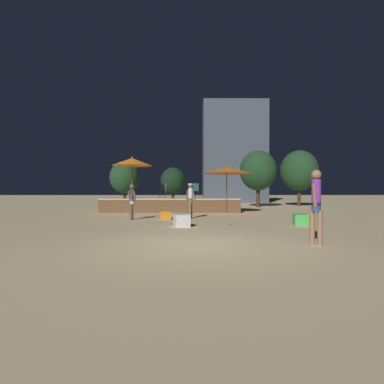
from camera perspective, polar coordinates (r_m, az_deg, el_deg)
The scene contains 18 objects.
ground_plane at distance 7.60m, azimuth 0.24°, elevation -10.14°, with size 120.00×120.00×0.00m, color #D1B784.
wooden_deck at distance 18.65m, azimuth -4.06°, elevation -2.56°, with size 8.31×2.38×0.85m.
patio_umbrella_0 at distance 17.52m, azimuth 6.62°, elevation 4.12°, with size 2.96×2.96×2.75m.
patio_umbrella_1 at distance 17.73m, azimuth -11.35°, elevation 5.64°, with size 2.31×2.31×3.28m.
cube_seat_0 at distance 11.23m, azimuth -1.98°, elevation -5.45°, with size 0.67×0.67×0.46m.
cube_seat_1 at distance 13.93m, azimuth -5.03°, elevation -4.44°, with size 0.56×0.56×0.38m.
cube_seat_2 at distance 12.33m, azimuth 19.93°, elevation -4.99°, with size 0.55×0.55×0.44m.
person_0 at distance 14.21m, azimuth -0.28°, elevation -1.33°, with size 0.51×0.29×1.68m.
person_1 at distance 8.15m, azimuth 22.57°, elevation -1.90°, with size 0.37×0.50×1.90m.
person_2 at distance 13.85m, azimuth -11.35°, elevation -1.69°, with size 0.48×0.30×1.63m.
bistro_chair_0 at distance 18.78m, azimuth -5.53°, elevation 0.53°, with size 0.44×0.45×0.90m.
bistro_chair_1 at distance 17.90m, azimuth 0.82°, elevation 0.53°, with size 0.44×0.44×0.90m.
frisbee_disc at distance 11.59m, azimuth 7.10°, elevation -6.33°, with size 0.25×0.25×0.03m.
background_tree_0 at distance 26.72m, azimuth -12.71°, elevation 2.71°, with size 2.57×2.57×3.82m.
background_tree_1 at distance 26.04m, azimuth 19.74°, elevation 3.85°, with size 3.01×3.01×4.57m.
background_tree_2 at distance 23.96m, azimuth 12.48°, elevation 3.97°, with size 2.83×2.83×4.40m.
background_tree_3 at distance 27.60m, azimuth -3.66°, elevation 2.10°, with size 2.26×2.26×3.39m.
distant_building at distance 32.15m, azimuth 7.99°, elevation 7.41°, with size 6.57×3.44×10.45m.
Camera 1 is at (-0.07, -7.46, 1.42)m, focal length 28.00 mm.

